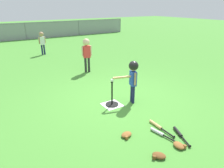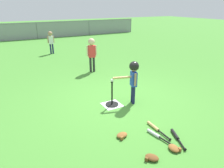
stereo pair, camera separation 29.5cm
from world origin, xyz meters
name	(u,v)px [view 1 (the left image)]	position (x,y,z in m)	size (l,w,h in m)	color
ground_plane	(120,100)	(0.00, 0.00, 0.00)	(60.00, 60.00, 0.00)	#478C33
home_plate	(112,105)	(-0.34, -0.14, 0.00)	(0.44, 0.44, 0.01)	white
batting_tee	(112,101)	(-0.34, -0.14, 0.09)	(0.32, 0.32, 0.61)	black
baseball_on_tee	(112,80)	(-0.34, -0.14, 0.64)	(0.07, 0.07, 0.07)	white
batter_child	(133,74)	(0.17, -0.28, 0.76)	(0.62, 0.32, 1.07)	#191E4C
fielder_deep_left	(42,40)	(-0.27, 6.22, 0.71)	(0.33, 0.22, 1.10)	#191E4C
fielder_near_right	(87,51)	(0.32, 2.55, 0.78)	(0.35, 0.24, 1.21)	#262626
spare_bat_silver	(160,133)	(-0.24, -1.67, 0.03)	(0.14, 0.59, 0.06)	silver
spare_bat_wood	(158,126)	(-0.09, -1.47, 0.03)	(0.07, 0.67, 0.06)	#DBB266
spare_bat_black	(179,134)	(0.07, -1.87, 0.03)	(0.28, 0.57, 0.06)	black
glove_by_plate	(159,156)	(-0.70, -2.11, 0.04)	(0.26, 0.27, 0.07)	brown
glove_near_bats	(179,145)	(-0.22, -2.11, 0.04)	(0.19, 0.24, 0.07)	brown
glove_tossed_aside	(127,135)	(-0.80, -1.37, 0.04)	(0.24, 0.20, 0.07)	brown
outfield_fence	(25,31)	(0.00, 11.56, 0.62)	(16.06, 0.06, 1.15)	slate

